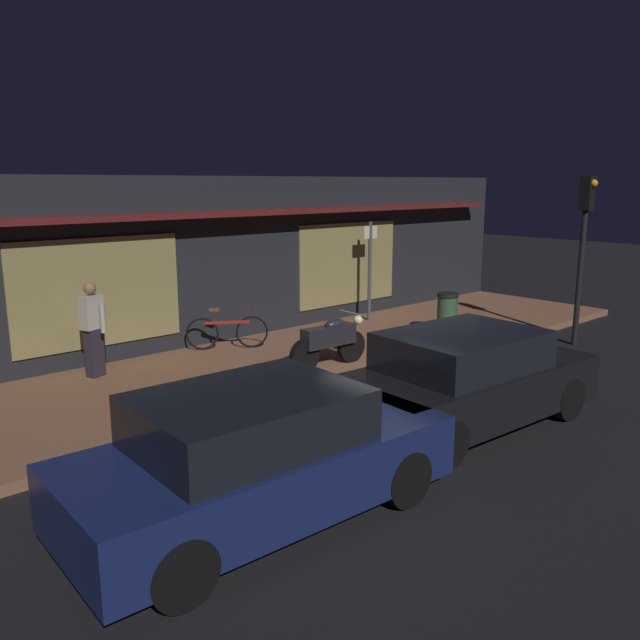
# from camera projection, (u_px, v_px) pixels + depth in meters

# --- Properties ---
(ground_plane) EXTENTS (60.00, 60.00, 0.00)m
(ground_plane) POSITION_uv_depth(u_px,v_px,m) (422.00, 399.00, 10.54)
(ground_plane) COLOR black
(sidewalk_slab) EXTENTS (18.00, 4.00, 0.15)m
(sidewalk_slab) POSITION_uv_depth(u_px,v_px,m) (303.00, 358.00, 12.70)
(sidewalk_slab) COLOR brown
(sidewalk_slab) RESTS_ON ground_plane
(storefront_building) EXTENTS (18.00, 3.30, 3.60)m
(storefront_building) POSITION_uv_depth(u_px,v_px,m) (207.00, 256.00, 14.79)
(storefront_building) COLOR black
(storefront_building) RESTS_ON ground_plane
(motorcycle) EXTENTS (1.70, 0.55, 0.97)m
(motorcycle) POSITION_uv_depth(u_px,v_px,m) (330.00, 340.00, 11.75)
(motorcycle) COLOR black
(motorcycle) RESTS_ON sidewalk_slab
(bicycle_parked) EXTENTS (1.43, 0.91, 0.91)m
(bicycle_parked) POSITION_uv_depth(u_px,v_px,m) (227.00, 331.00, 13.04)
(bicycle_parked) COLOR black
(bicycle_parked) RESTS_ON sidewalk_slab
(person_photographer) EXTENTS (0.43, 0.61, 1.67)m
(person_photographer) POSITION_uv_depth(u_px,v_px,m) (93.00, 327.00, 11.08)
(person_photographer) COLOR #28232D
(person_photographer) RESTS_ON sidewalk_slab
(sign_post) EXTENTS (0.44, 0.09, 2.40)m
(sign_post) POSITION_uv_depth(u_px,v_px,m) (370.00, 265.00, 15.54)
(sign_post) COLOR #47474C
(sign_post) RESTS_ON sidewalk_slab
(trash_bin) EXTENTS (0.48, 0.48, 0.93)m
(trash_bin) POSITION_uv_depth(u_px,v_px,m) (447.00, 313.00, 14.28)
(trash_bin) COLOR #2D4C33
(trash_bin) RESTS_ON sidewalk_slab
(traffic_light_pole) EXTENTS (0.24, 0.33, 3.60)m
(traffic_light_pole) POSITION_uv_depth(u_px,v_px,m) (584.00, 231.00, 13.51)
(traffic_light_pole) COLOR black
(traffic_light_pole) RESTS_ON ground_plane
(parked_car_near) EXTENTS (4.17, 1.92, 1.42)m
(parked_car_near) POSITION_uv_depth(u_px,v_px,m) (258.00, 456.00, 6.64)
(parked_car_near) COLOR black
(parked_car_near) RESTS_ON ground_plane
(parked_car_far) EXTENTS (4.21, 2.02, 1.42)m
(parked_car_far) POSITION_uv_depth(u_px,v_px,m) (466.00, 379.00, 9.24)
(parked_car_far) COLOR black
(parked_car_far) RESTS_ON ground_plane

